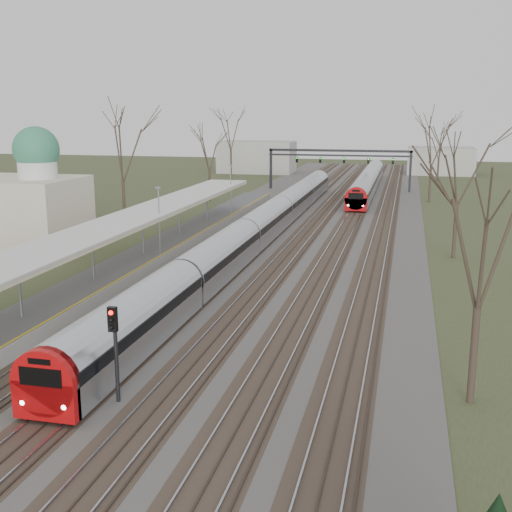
{
  "coord_description": "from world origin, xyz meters",
  "views": [
    {
      "loc": [
        10.09,
        -10.16,
        11.45
      ],
      "look_at": [
        0.48,
        30.66,
        2.0
      ],
      "focal_mm": 45.0,
      "sensor_mm": 36.0,
      "label": 1
    }
  ],
  "objects": [
    {
      "name": "tree_east_far",
      "position": [
        14.0,
        42.0,
        7.29
      ],
      "size": [
        5.0,
        5.0,
        10.3
      ],
      "color": "#2D231C",
      "rests_on": "ground"
    },
    {
      "name": "platform",
      "position": [
        -9.05,
        37.5,
        0.5
      ],
      "size": [
        3.5,
        69.0,
        1.0
      ],
      "primitive_type": "cube",
      "color": "#9E9B93",
      "rests_on": "ground"
    },
    {
      "name": "track_bed",
      "position": [
        0.26,
        55.0,
        0.06
      ],
      "size": [
        24.0,
        160.0,
        0.22
      ],
      "color": "#474442",
      "rests_on": "ground"
    },
    {
      "name": "train_far",
      "position": [
        4.5,
        85.85,
        1.48
      ],
      "size": [
        2.62,
        45.21,
        3.05
      ],
      "color": "#B3B7BE",
      "rests_on": "ground"
    },
    {
      "name": "canopy",
      "position": [
        -9.05,
        32.99,
        3.93
      ],
      "size": [
        4.1,
        50.0,
        3.11
      ],
      "color": "slate",
      "rests_on": "platform"
    },
    {
      "name": "dome_building",
      "position": [
        -21.71,
        38.0,
        3.72
      ],
      "size": [
        10.0,
        8.0,
        10.3
      ],
      "color": "beige",
      "rests_on": "ground"
    },
    {
      "name": "tree_east_near",
      "position": [
        13.0,
        15.0,
        6.55
      ],
      "size": [
        4.5,
        4.5,
        9.27
      ],
      "color": "#2D231C",
      "rests_on": "ground"
    },
    {
      "name": "tree_west_far",
      "position": [
        -17.0,
        48.0,
        8.02
      ],
      "size": [
        5.5,
        5.5,
        11.33
      ],
      "color": "#2D231C",
      "rests_on": "ground"
    },
    {
      "name": "train_near",
      "position": [
        -2.5,
        46.58,
        1.48
      ],
      "size": [
        2.62,
        75.21,
        3.05
      ],
      "color": "#B3B7BE",
      "rests_on": "ground"
    },
    {
      "name": "signal_gantry",
      "position": [
        0.29,
        84.99,
        4.91
      ],
      "size": [
        21.0,
        0.59,
        6.08
      ],
      "color": "black",
      "rests_on": "ground"
    },
    {
      "name": "signal_post",
      "position": [
        -0.75,
        11.7,
        2.72
      ],
      "size": [
        0.35,
        0.45,
        4.1
      ],
      "color": "black",
      "rests_on": "ground"
    }
  ]
}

